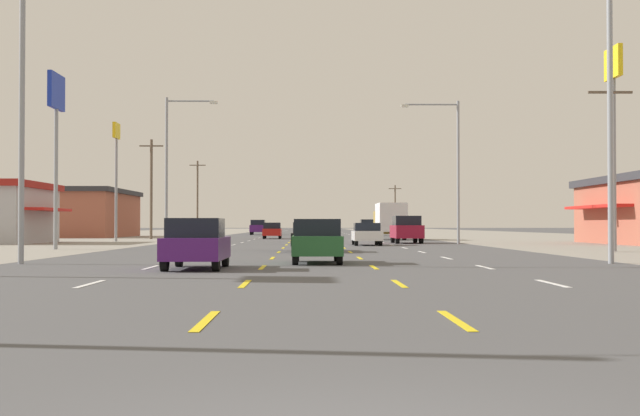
# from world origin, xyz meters

# --- Properties ---
(ground_plane) EXTENTS (572.00, 572.00, 0.00)m
(ground_plane) POSITION_xyz_m (0.00, 66.00, 0.00)
(ground_plane) COLOR #4C4C4F
(lot_apron_left) EXTENTS (28.00, 440.00, 0.01)m
(lot_apron_left) POSITION_xyz_m (-24.75, 66.00, 0.00)
(lot_apron_left) COLOR gray
(lot_apron_left) RESTS_ON ground
(lot_apron_right) EXTENTS (28.00, 440.00, 0.01)m
(lot_apron_right) POSITION_xyz_m (24.75, 66.00, 0.00)
(lot_apron_right) COLOR gray
(lot_apron_right) RESTS_ON ground
(lane_markings) EXTENTS (10.64, 227.60, 0.01)m
(lane_markings) POSITION_xyz_m (0.00, 104.50, 0.01)
(lane_markings) COLOR white
(lane_markings) RESTS_ON ground
(hatchback_inner_left_nearest) EXTENTS (1.72, 3.90, 1.54)m
(hatchback_inner_left_nearest) POSITION_xyz_m (-3.71, 21.11, 0.78)
(hatchback_inner_left_nearest) COLOR #4C196B
(hatchback_inner_left_nearest) RESTS_ON ground
(hatchback_center_turn_near) EXTENTS (1.72, 3.90, 1.54)m
(hatchback_center_turn_near) POSITION_xyz_m (-0.01, 25.06, 0.78)
(hatchback_center_turn_near) COLOR #235B2D
(hatchback_center_turn_near) RESTS_ON ground
(sedan_center_turn_mid) EXTENTS (1.80, 4.50, 1.46)m
(sedan_center_turn_mid) POSITION_xyz_m (-0.23, 37.65, 0.76)
(sedan_center_turn_mid) COLOR black
(sedan_center_turn_mid) RESTS_ON ground
(sedan_inner_right_midfar) EXTENTS (1.80, 4.50, 1.46)m
(sedan_inner_right_midfar) POSITION_xyz_m (3.51, 51.10, 0.76)
(sedan_inner_right_midfar) COLOR white
(sedan_inner_right_midfar) RESTS_ON ground
(suv_far_right_far) EXTENTS (1.98, 4.90, 1.98)m
(suv_far_right_far) POSITION_xyz_m (6.83, 57.38, 1.03)
(suv_far_right_far) COLOR maroon
(suv_far_right_far) RESTS_ON ground
(box_truck_far_right_farther) EXTENTS (2.40, 7.20, 3.23)m
(box_truck_far_right_farther) POSITION_xyz_m (7.00, 71.76, 1.84)
(box_truck_far_right_farther) COLOR #B28C33
(box_truck_far_right_farther) RESTS_ON ground
(hatchback_inner_left_farthest) EXTENTS (1.72, 3.90, 1.54)m
(hatchback_inner_left_farthest) POSITION_xyz_m (-3.74, 77.22, 0.78)
(hatchback_inner_left_farthest) COLOR red
(hatchback_inner_left_farthest) RESTS_ON ground
(suv_far_right_distant_a) EXTENTS (1.98, 4.90, 1.98)m
(suv_far_right_distant_a) POSITION_xyz_m (6.99, 99.79, 1.03)
(suv_far_right_distant_a) COLOR silver
(suv_far_right_distant_a) RESTS_ON ground
(suv_far_left_distant_b) EXTENTS (1.98, 4.90, 1.98)m
(suv_far_left_distant_b) POSITION_xyz_m (-6.96, 109.46, 1.03)
(suv_far_left_distant_b) COLOR #4C196B
(suv_far_left_distant_b) RESTS_ON ground
(hatchback_center_turn_distant_c) EXTENTS (1.72, 3.90, 1.54)m
(hatchback_center_turn_distant_c) POSITION_xyz_m (-0.14, 129.87, 0.78)
(hatchback_center_turn_distant_c) COLOR black
(hatchback_center_turn_distant_c) RESTS_ON ground
(storefront_left_row_2) EXTENTS (13.99, 18.44, 5.19)m
(storefront_left_row_2) POSITION_xyz_m (-27.19, 89.87, 2.61)
(storefront_left_row_2) COLOR #A35642
(storefront_left_row_2) RESTS_ON ground
(pole_sign_left_row_1) EXTENTS (0.24, 2.56, 9.58)m
(pole_sign_left_row_1) POSITION_xyz_m (-14.05, 41.96, 7.47)
(pole_sign_left_row_1) COLOR gray
(pole_sign_left_row_1) RESTS_ON ground
(pole_sign_left_row_2) EXTENTS (0.24, 1.81, 9.52)m
(pole_sign_left_row_2) POSITION_xyz_m (-15.73, 64.25, 6.87)
(pole_sign_left_row_2) COLOR gray
(pole_sign_left_row_2) RESTS_ON ground
(pole_sign_right_row_1) EXTENTS (0.24, 2.07, 10.33)m
(pole_sign_right_row_1) POSITION_xyz_m (15.12, 38.13, 7.73)
(pole_sign_right_row_1) COLOR gray
(pole_sign_right_row_1) RESTS_ON ground
(streetlight_left_row_0) EXTENTS (4.93, 0.26, 9.58)m
(streetlight_left_row_0) POSITION_xyz_m (-9.60, 24.56, 5.65)
(streetlight_left_row_0) COLOR gray
(streetlight_left_row_0) RESTS_ON ground
(streetlight_right_row_0) EXTENTS (3.50, 0.26, 10.75)m
(streetlight_right_row_0) POSITION_xyz_m (9.86, 24.56, 6.08)
(streetlight_right_row_0) COLOR gray
(streetlight_right_row_0) RESTS_ON ground
(streetlight_left_row_1) EXTENTS (3.63, 0.26, 10.19)m
(streetlight_left_row_1) POSITION_xyz_m (-9.82, 54.78, 5.81)
(streetlight_left_row_1) COLOR gray
(streetlight_left_row_1) RESTS_ON ground
(streetlight_right_row_1) EXTENTS (4.08, 0.26, 9.98)m
(streetlight_right_row_1) POSITION_xyz_m (9.75, 54.78, 5.76)
(streetlight_right_row_1) COLOR gray
(streetlight_right_row_1) RESTS_ON ground
(utility_pole_right_row_0) EXTENTS (2.20, 0.26, 8.49)m
(utility_pole_right_row_0) POSITION_xyz_m (14.62, 37.20, 4.44)
(utility_pole_right_row_0) COLOR brown
(utility_pole_right_row_0) RESTS_ON ground
(utility_pole_left_row_1) EXTENTS (2.20, 0.26, 9.28)m
(utility_pole_left_row_1) POSITION_xyz_m (-14.92, 75.24, 4.83)
(utility_pole_left_row_1) COLOR brown
(utility_pole_left_row_1) RESTS_ON ground
(utility_pole_left_row_2) EXTENTS (2.20, 0.26, 10.12)m
(utility_pole_left_row_2) POSITION_xyz_m (-15.52, 113.45, 5.26)
(utility_pole_left_row_2) COLOR brown
(utility_pole_left_row_2) RESTS_ON ground
(utility_pole_right_row_3) EXTENTS (2.20, 0.26, 8.17)m
(utility_pole_right_row_3) POSITION_xyz_m (14.72, 143.64, 4.28)
(utility_pole_right_row_3) COLOR brown
(utility_pole_right_row_3) RESTS_ON ground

